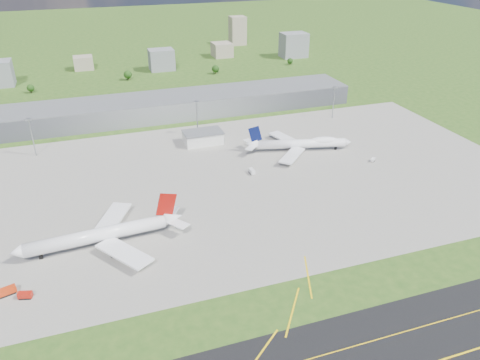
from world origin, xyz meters
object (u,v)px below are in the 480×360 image
object	(u,v)px
crash_tender	(25,295)
van_white_near	(252,172)
van_white_far	(373,160)
airliner_blue_quad	(301,144)
tug_yellow	(144,257)
airliner_red_twin	(104,234)
fire_truck	(7,292)

from	to	relation	value
crash_tender	van_white_near	distance (m)	144.75
crash_tender	van_white_far	world-z (taller)	crash_tender
airliner_blue_quad	tug_yellow	size ratio (longest dim) A/B	19.43
tug_yellow	van_white_near	distance (m)	98.86
airliner_red_twin	airliner_blue_quad	xyz separation A→B (m)	(133.83, 68.68, -0.49)
crash_tender	tug_yellow	size ratio (longest dim) A/B	1.61
airliner_red_twin	van_white_far	world-z (taller)	airliner_red_twin
airliner_blue_quad	crash_tender	size ratio (longest dim) A/B	12.10
van_white_near	crash_tender	bearing A→B (deg)	119.58
fire_truck	airliner_blue_quad	bearing A→B (deg)	10.99
crash_tender	tug_yellow	bearing A→B (deg)	27.24
van_white_far	crash_tender	bearing A→B (deg)	158.80
van_white_near	van_white_far	bearing A→B (deg)	-97.99
tug_yellow	airliner_blue_quad	bearing A→B (deg)	10.29
airliner_red_twin	crash_tender	world-z (taller)	airliner_red_twin
airliner_red_twin	van_white_near	xyz separation A→B (m)	(90.78, 47.21, -4.29)
airliner_blue_quad	tug_yellow	xyz separation A→B (m)	(-118.35, -85.52, -4.36)
airliner_red_twin	airliner_blue_quad	size ratio (longest dim) A/B	1.10
airliner_red_twin	van_white_near	bearing A→B (deg)	-156.48
airliner_red_twin	tug_yellow	world-z (taller)	airliner_red_twin
airliner_red_twin	tug_yellow	distance (m)	23.39
crash_tender	fire_truck	bearing A→B (deg)	161.93
airliner_blue_quad	van_white_far	size ratio (longest dim) A/B	16.03
fire_truck	crash_tender	xyz separation A→B (m)	(7.13, -4.62, -0.17)
airliner_red_twin	fire_truck	size ratio (longest dim) A/B	10.14
airliner_red_twin	van_white_near	world-z (taller)	airliner_red_twin
crash_tender	tug_yellow	distance (m)	49.82
van_white_near	fire_truck	bearing A→B (deg)	116.63
fire_truck	tug_yellow	world-z (taller)	fire_truck
crash_tender	airliner_red_twin	bearing A→B (deg)	54.54
airliner_blue_quad	crash_tender	xyz separation A→B (m)	(-167.01, -96.20, -3.77)
crash_tender	van_white_far	bearing A→B (deg)	32.75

